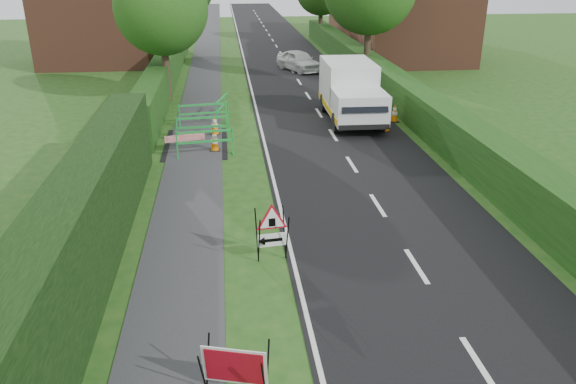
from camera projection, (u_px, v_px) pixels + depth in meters
ground at (318, 297)px, 12.01m from camera, size 120.00×120.00×0.00m
road_surface at (278, 48)px, 44.31m from camera, size 6.00×90.00×0.02m
footpath at (207, 49)px, 43.73m from camera, size 2.00×90.00×0.02m
hedge_west_near at (78, 313)px, 11.49m from camera, size 1.10×18.00×2.50m
hedge_west_far at (168, 85)px, 31.63m from camera, size 1.00×24.00×1.80m
hedge_east at (397, 106)px, 27.33m from camera, size 1.20×50.00×1.50m
house_west at (98, 18)px, 37.30m from camera, size 7.50×7.40×7.88m
house_east_a at (413, 18)px, 37.66m from camera, size 7.50×7.40×7.88m
house_east_b at (375, 2)px, 50.58m from camera, size 7.50×7.40×7.88m
tree_nw at (161, 8)px, 26.27m from camera, size 4.40×4.40×6.70m
red_rect_sign at (235, 367)px, 9.19m from camera, size 1.20×0.91×0.91m
triangle_sign at (270, 228)px, 13.11m from camera, size 0.94×0.94×1.24m
works_van at (351, 91)px, 24.47m from camera, size 2.26×5.46×2.46m
traffic_cone_0 at (386, 122)px, 23.21m from camera, size 0.38×0.38×0.79m
traffic_cone_1 at (395, 113)px, 24.56m from camera, size 0.38×0.38×0.79m
traffic_cone_2 at (361, 100)px, 26.67m from camera, size 0.38×0.38×0.79m
traffic_cone_3 at (214, 141)px, 20.88m from camera, size 0.38×0.38×0.79m
traffic_cone_4 at (215, 125)px, 22.79m from camera, size 0.38×0.38×0.79m
ped_barrier_0 at (205, 139)px, 20.23m from camera, size 2.09×0.61×1.00m
ped_barrier_1 at (203, 125)px, 21.95m from camera, size 2.08×0.52×1.00m
ped_barrier_2 at (203, 111)px, 23.87m from camera, size 2.09×0.63×1.00m
ped_barrier_3 at (222, 105)px, 24.90m from camera, size 0.85×2.08×1.00m
redwhite_plank at (186, 149)px, 21.18m from camera, size 1.48×0.34×0.25m
hatchback_car at (299, 61)px, 35.38m from camera, size 2.87×4.01×1.27m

